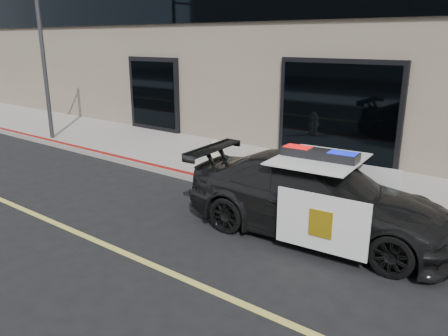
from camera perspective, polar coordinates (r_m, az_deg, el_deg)
The scene contains 5 objects.
ground at distance 6.44m, azimuth -3.58°, elevation -14.94°, with size 120.00×120.00×0.00m, color black.
sidewalk_n at distance 10.57m, azimuth 15.36°, elevation -2.20°, with size 60.00×3.50×0.15m, color gray.
police_car at distance 7.84m, azimuth 12.03°, elevation -3.72°, with size 2.67×5.04×1.55m.
fire_hydrant at distance 10.91m, azimuth -1.22°, elevation 1.49°, with size 0.37×0.51×0.82m.
street_light at distance 15.57m, azimuth -22.73°, elevation 13.14°, with size 0.13×1.21×4.77m.
Camera 1 is at (3.64, -4.12, 3.35)m, focal length 35.00 mm.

